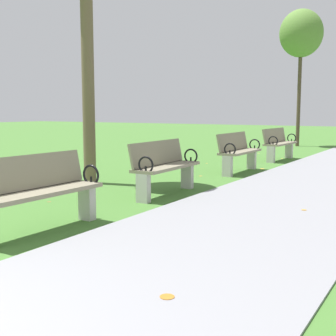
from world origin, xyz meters
TOP-DOWN VIEW (x-y plane):
  - park_bench_2 at (-0.50, 3.04)m, footprint 0.51×1.61m
  - park_bench_3 at (-0.50, 5.80)m, footprint 0.52×1.61m
  - park_bench_4 at (-0.50, 8.99)m, footprint 0.50×1.61m
  - park_bench_5 at (-0.50, 11.94)m, footprint 0.53×1.62m
  - tree_3 at (-1.45, 17.25)m, footprint 1.63×1.63m
  - scattered_leaves at (-0.67, 6.05)m, footprint 4.82×15.55m

SIDE VIEW (x-z plane):
  - scattered_leaves at x=-0.67m, z-range 0.00..0.02m
  - park_bench_2 at x=-0.50m, z-range 0.04..0.93m
  - park_bench_3 at x=-0.50m, z-range 0.04..0.93m
  - park_bench_4 at x=-0.50m, z-range 0.04..0.93m
  - park_bench_5 at x=-0.50m, z-range 0.04..0.93m
  - tree_3 at x=-1.45m, z-range 1.67..6.88m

